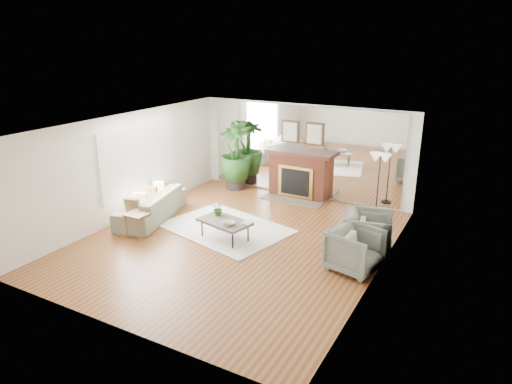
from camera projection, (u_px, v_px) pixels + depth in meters
The scene contains 18 objects.
ground at pixel (236, 241), 9.77m from camera, with size 7.00×7.00×0.00m, color brown.
wall_left at pixel (127, 167), 10.73m from camera, with size 0.02×7.00×2.50m, color white.
wall_right at pixel (381, 210), 8.01m from camera, with size 0.02×7.00×2.50m, color white.
wall_back at pixel (302, 151), 12.27m from camera, with size 6.00×0.02×2.50m, color white.
mirror_panel at pixel (302, 151), 12.25m from camera, with size 5.40×0.04×2.40m, color silver.
window_panel at pixel (139, 159), 11.02m from camera, with size 0.04×2.40×1.50m, color #B2E09E.
fireplace at pixel (298, 174), 12.27m from camera, with size 1.85×0.83×2.05m.
area_rug at pixel (226, 228), 10.39m from camera, with size 2.72×1.94×0.03m, color white.
coffee_table at pixel (225, 222), 9.70m from camera, with size 1.24×0.89×0.45m.
sofa at pixel (151, 206), 10.90m from camera, with size 2.24×0.87×0.65m, color gray.
armchair_back at pixel (368, 233), 9.12m from camera, with size 0.91×0.94×0.85m, color slate.
armchair_front at pixel (355, 250), 8.42m from camera, with size 0.87×0.89×0.81m, color slate.
side_table at pixel (138, 217), 9.91m from camera, with size 0.46×0.46×0.52m.
potted_ficus at pixel (235, 154), 12.87m from camera, with size 1.04×1.04×1.93m.
floor_lamp at pixel (380, 163), 10.75m from camera, with size 0.51×0.28×1.56m.
tabletop_plant at pixel (218, 209), 9.92m from camera, with size 0.28×0.24×0.31m, color #346726.
fruit_bowl at pixel (228, 223), 9.45m from camera, with size 0.27×0.27×0.07m, color olive.
book at pixel (243, 221), 9.60m from camera, with size 0.20×0.28×0.02m, color olive.
Camera 1 is at (4.66, -7.62, 4.12)m, focal length 32.00 mm.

